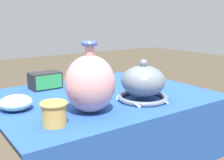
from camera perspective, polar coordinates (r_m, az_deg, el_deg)
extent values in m
cylinder|color=#38383D|center=(2.03, 3.57, -10.20)|extent=(0.04, 0.04, 0.76)
cube|color=#38383D|center=(1.39, -2.34, -3.76)|extent=(1.01, 0.77, 0.03)
cube|color=#234C9E|center=(1.38, -2.35, -3.04)|extent=(1.03, 0.79, 0.01)
cube|color=#234C9E|center=(1.14, 8.87, -14.61)|extent=(1.03, 0.01, 0.30)
ellipsoid|color=#D19399|center=(1.11, -4.48, -0.77)|extent=(0.20, 0.20, 0.23)
cylinder|color=#D19399|center=(1.09, -4.60, 6.08)|extent=(0.04, 0.04, 0.05)
torus|color=#3851A8|center=(1.08, -4.63, 7.39)|extent=(0.06, 0.06, 0.02)
torus|color=slate|center=(1.29, 6.26, -3.57)|extent=(0.23, 0.23, 0.02)
ellipsoid|color=slate|center=(1.27, 6.35, -0.22)|extent=(0.20, 0.20, 0.14)
sphere|color=slate|center=(1.26, 6.44, 3.40)|extent=(0.04, 0.04, 0.04)
cone|color=white|center=(1.37, 9.91, -2.76)|extent=(0.01, 0.04, 0.03)
cone|color=white|center=(1.40, 4.40, -2.31)|extent=(0.04, 0.02, 0.03)
cone|color=white|center=(1.29, 1.13, -3.57)|extent=(0.03, 0.04, 0.03)
cone|color=white|center=(1.18, 5.01, -5.06)|extent=(0.03, 0.04, 0.03)
cone|color=white|center=(1.24, 10.85, -4.43)|extent=(0.04, 0.02, 0.03)
cube|color=#232328|center=(1.53, -13.44, -0.06)|extent=(0.16, 0.10, 0.09)
cube|color=green|center=(1.48, -12.66, -0.42)|extent=(0.14, 0.01, 0.07)
cylinder|color=#2D2D33|center=(1.61, -5.08, 0.13)|extent=(0.14, 0.14, 0.05)
ellipsoid|color=#A8CCB7|center=(1.21, -18.89, -4.41)|extent=(0.13, 0.13, 0.06)
cylinder|color=gold|center=(1.00, -11.65, -6.88)|extent=(0.09, 0.09, 0.08)
torus|color=gold|center=(0.99, -11.75, -4.70)|extent=(0.10, 0.10, 0.01)
cube|color=#967953|center=(2.12, 16.14, -12.82)|extent=(0.40, 0.33, 0.02)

